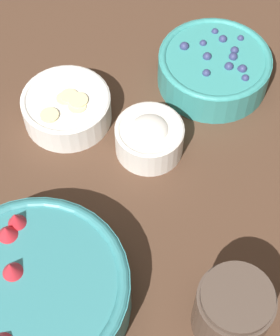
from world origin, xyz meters
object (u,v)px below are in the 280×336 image
(bowl_blueberries, at_px, (214,67))
(jar_chocolate, at_px, (232,311))
(bowl_bananas, at_px, (67,106))
(bowl_cream, at_px, (149,136))
(bowl_strawberries, at_px, (33,291))

(bowl_blueberries, relative_size, jar_chocolate, 1.89)
(bowl_bananas, distance_m, bowl_cream, 0.14)
(bowl_blueberries, relative_size, bowl_cream, 1.76)
(bowl_strawberries, height_order, jar_chocolate, jar_chocolate)
(jar_chocolate, bearing_deg, bowl_strawberries, -81.56)
(bowl_cream, distance_m, jar_chocolate, 0.28)
(bowl_blueberries, relative_size, bowl_bananas, 1.32)
(bowl_bananas, relative_size, jar_chocolate, 1.44)
(jar_chocolate, bearing_deg, bowl_cream, -145.68)
(bowl_strawberries, height_order, bowl_cream, bowl_strawberries)
(bowl_blueberries, xyz_separation_m, bowl_cream, (0.16, -0.07, -0.00))
(bowl_cream, xyz_separation_m, jar_chocolate, (0.23, 0.16, 0.01))
(bowl_bananas, height_order, bowl_cream, bowl_cream)
(bowl_bananas, distance_m, jar_chocolate, 0.39)
(bowl_cream, bearing_deg, bowl_strawberries, -16.40)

